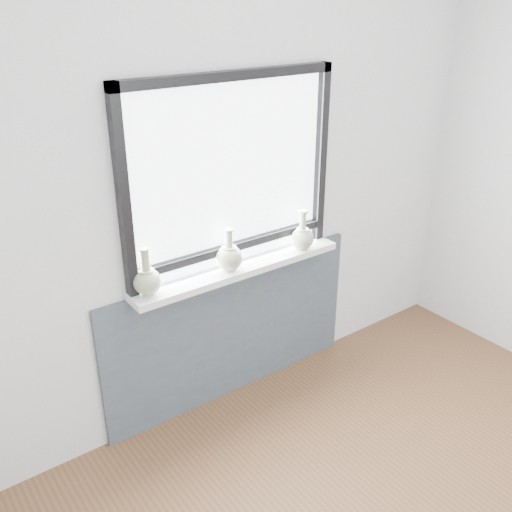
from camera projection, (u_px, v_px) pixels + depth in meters
back_wall at (228, 193)px, 3.11m from camera, size 3.60×0.02×2.60m
apron_panel at (234, 331)px, 3.46m from camera, size 1.70×0.03×0.86m
windowsill at (239, 269)px, 3.22m from camera, size 1.32×0.18×0.04m
window at (231, 170)px, 3.03m from camera, size 1.30×0.06×1.05m
vase_a at (147, 280)px, 2.88m from camera, size 0.15×0.15×0.25m
vase_b at (229, 256)px, 3.13m from camera, size 0.15×0.15×0.24m
vase_c at (302, 237)px, 3.39m from camera, size 0.14×0.14×0.24m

